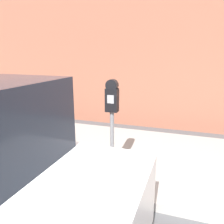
# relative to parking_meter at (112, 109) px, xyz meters

# --- Properties ---
(sidewalk) EXTENTS (24.00, 2.80, 0.14)m
(sidewalk) POSITION_rel_parking_meter_xyz_m (0.19, 0.90, -1.18)
(sidewalk) COLOR #9E9B96
(sidewalk) RESTS_ON ground_plane
(building_facade) EXTENTS (24.00, 0.30, 4.63)m
(building_facade) POSITION_rel_parking_meter_xyz_m (0.19, 3.16, 1.06)
(building_facade) COLOR #935642
(building_facade) RESTS_ON ground_plane
(parking_meter) EXTENTS (0.19, 0.14, 1.57)m
(parking_meter) POSITION_rel_parking_meter_xyz_m (0.00, 0.00, 0.00)
(parking_meter) COLOR slate
(parking_meter) RESTS_ON sidewalk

